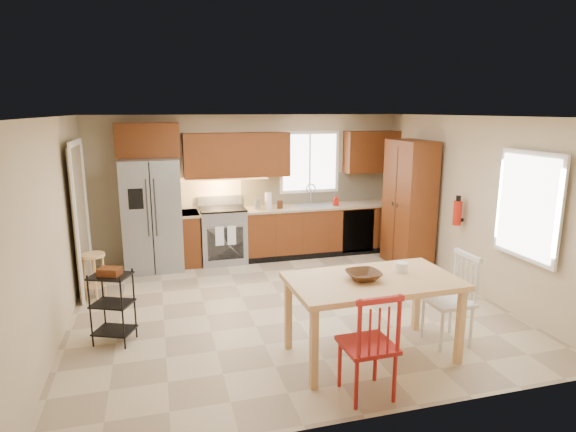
{
  "coord_description": "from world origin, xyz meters",
  "views": [
    {
      "loc": [
        -1.61,
        -5.82,
        2.58
      ],
      "look_at": [
        0.12,
        0.4,
        1.15
      ],
      "focal_mm": 30.0,
      "sensor_mm": 36.0,
      "label": 1
    }
  ],
  "objects_px": {
    "soap_bottle": "(336,200)",
    "chair_white": "(448,299)",
    "chair_red": "(367,343)",
    "utility_cart": "(113,307)",
    "fire_extinguisher": "(457,213)",
    "table_jar": "(401,269)",
    "range_stove": "(223,236)",
    "refrigerator": "(152,215)",
    "dining_table": "(372,318)",
    "bar_stool": "(95,277)",
    "table_bowl": "(363,280)",
    "pantry": "(409,204)"
  },
  "relations": [
    {
      "from": "refrigerator",
      "to": "dining_table",
      "type": "relative_size",
      "value": 1.04
    },
    {
      "from": "fire_extinguisher",
      "to": "utility_cart",
      "type": "bearing_deg",
      "value": -172.82
    },
    {
      "from": "utility_cart",
      "to": "table_bowl",
      "type": "bearing_deg",
      "value": 1.57
    },
    {
      "from": "refrigerator",
      "to": "table_bowl",
      "type": "height_order",
      "value": "refrigerator"
    },
    {
      "from": "range_stove",
      "to": "soap_bottle",
      "type": "height_order",
      "value": "soap_bottle"
    },
    {
      "from": "refrigerator",
      "to": "utility_cart",
      "type": "height_order",
      "value": "refrigerator"
    },
    {
      "from": "chair_red",
      "to": "utility_cart",
      "type": "xyz_separation_m",
      "value": [
        -2.31,
        1.71,
        -0.1
      ]
    },
    {
      "from": "dining_table",
      "to": "chair_red",
      "type": "relative_size",
      "value": 1.7
    },
    {
      "from": "range_stove",
      "to": "soap_bottle",
      "type": "relative_size",
      "value": 4.82
    },
    {
      "from": "refrigerator",
      "to": "pantry",
      "type": "height_order",
      "value": "pantry"
    },
    {
      "from": "chair_red",
      "to": "utility_cart",
      "type": "distance_m",
      "value": 2.88
    },
    {
      "from": "fire_extinguisher",
      "to": "table_jar",
      "type": "bearing_deg",
      "value": -138.32
    },
    {
      "from": "refrigerator",
      "to": "pantry",
      "type": "distance_m",
      "value": 4.23
    },
    {
      "from": "chair_white",
      "to": "utility_cart",
      "type": "relative_size",
      "value": 1.23
    },
    {
      "from": "range_stove",
      "to": "pantry",
      "type": "xyz_separation_m",
      "value": [
        2.98,
        -0.99,
        0.59
      ]
    },
    {
      "from": "dining_table",
      "to": "pantry",
      "type": "bearing_deg",
      "value": 53.33
    },
    {
      "from": "soap_bottle",
      "to": "fire_extinguisher",
      "type": "relative_size",
      "value": 0.53
    },
    {
      "from": "chair_red",
      "to": "utility_cart",
      "type": "bearing_deg",
      "value": 142.29
    },
    {
      "from": "soap_bottle",
      "to": "chair_red",
      "type": "xyz_separation_m",
      "value": [
        -1.32,
        -4.26,
        -0.48
      ]
    },
    {
      "from": "pantry",
      "to": "chair_white",
      "type": "bearing_deg",
      "value": -110.11
    },
    {
      "from": "refrigerator",
      "to": "dining_table",
      "type": "xyz_separation_m",
      "value": [
        2.21,
        -3.63,
        -0.48
      ]
    },
    {
      "from": "pantry",
      "to": "fire_extinguisher",
      "type": "relative_size",
      "value": 5.83
    },
    {
      "from": "soap_bottle",
      "to": "fire_extinguisher",
      "type": "xyz_separation_m",
      "value": [
        1.15,
        -1.95,
        0.1
      ]
    },
    {
      "from": "dining_table",
      "to": "soap_bottle",
      "type": "bearing_deg",
      "value": 73.61
    },
    {
      "from": "chair_red",
      "to": "bar_stool",
      "type": "height_order",
      "value": "chair_red"
    },
    {
      "from": "dining_table",
      "to": "utility_cart",
      "type": "distance_m",
      "value": 2.86
    },
    {
      "from": "range_stove",
      "to": "pantry",
      "type": "height_order",
      "value": "pantry"
    },
    {
      "from": "fire_extinguisher",
      "to": "utility_cart",
      "type": "relative_size",
      "value": 0.43
    },
    {
      "from": "pantry",
      "to": "table_jar",
      "type": "relative_size",
      "value": 12.51
    },
    {
      "from": "fire_extinguisher",
      "to": "chair_red",
      "type": "xyz_separation_m",
      "value": [
        -2.47,
        -2.31,
        -0.59
      ]
    },
    {
      "from": "chair_red",
      "to": "utility_cart",
      "type": "height_order",
      "value": "chair_red"
    },
    {
      "from": "range_stove",
      "to": "dining_table",
      "type": "relative_size",
      "value": 0.53
    },
    {
      "from": "soap_bottle",
      "to": "table_bowl",
      "type": "distance_m",
      "value": 3.77
    },
    {
      "from": "chair_red",
      "to": "bar_stool",
      "type": "distance_m",
      "value": 4.1
    },
    {
      "from": "fire_extinguisher",
      "to": "chair_white",
      "type": "distance_m",
      "value": 2.08
    },
    {
      "from": "soap_bottle",
      "to": "dining_table",
      "type": "height_order",
      "value": "soap_bottle"
    },
    {
      "from": "soap_bottle",
      "to": "utility_cart",
      "type": "height_order",
      "value": "soap_bottle"
    },
    {
      "from": "bar_stool",
      "to": "pantry",
      "type": "bearing_deg",
      "value": -3.08
    },
    {
      "from": "refrigerator",
      "to": "range_stove",
      "type": "xyz_separation_m",
      "value": [
        1.15,
        0.06,
        -0.45
      ]
    },
    {
      "from": "soap_bottle",
      "to": "chair_white",
      "type": "bearing_deg",
      "value": -90.38
    },
    {
      "from": "chair_white",
      "to": "bar_stool",
      "type": "relative_size",
      "value": 1.57
    },
    {
      "from": "soap_bottle",
      "to": "bar_stool",
      "type": "distance_m",
      "value": 4.19
    },
    {
      "from": "bar_stool",
      "to": "chair_red",
      "type": "bearing_deg",
      "value": -55.45
    },
    {
      "from": "chair_red",
      "to": "table_jar",
      "type": "height_order",
      "value": "chair_red"
    },
    {
      "from": "fire_extinguisher",
      "to": "table_jar",
      "type": "relative_size",
      "value": 2.14
    },
    {
      "from": "chair_white",
      "to": "utility_cart",
      "type": "distance_m",
      "value": 3.75
    },
    {
      "from": "soap_bottle",
      "to": "table_bowl",
      "type": "xyz_separation_m",
      "value": [
        -1.08,
        -3.61,
        -0.13
      ]
    },
    {
      "from": "table_jar",
      "to": "utility_cart",
      "type": "bearing_deg",
      "value": 162.73
    },
    {
      "from": "fire_extinguisher",
      "to": "chair_red",
      "type": "distance_m",
      "value": 3.43
    },
    {
      "from": "range_stove",
      "to": "refrigerator",
      "type": "bearing_deg",
      "value": -177.01
    }
  ]
}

